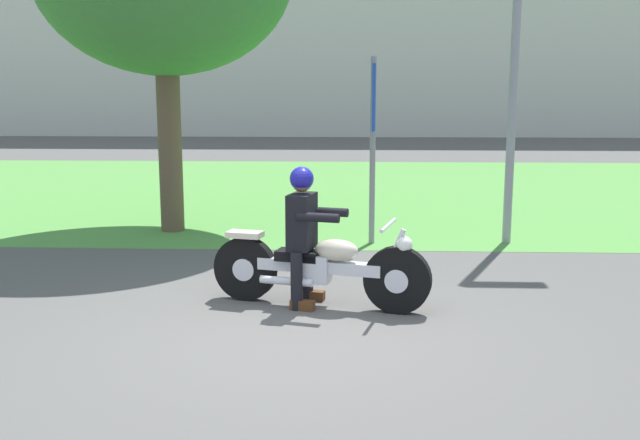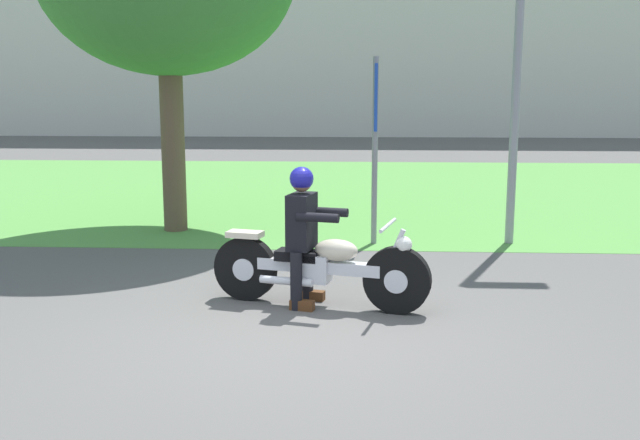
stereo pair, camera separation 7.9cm
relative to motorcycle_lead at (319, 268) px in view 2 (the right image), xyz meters
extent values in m
plane|color=#565451|center=(-0.28, -0.86, -0.40)|extent=(120.00, 120.00, 0.00)
cube|color=#549342|center=(-0.28, 8.56, -0.40)|extent=(60.00, 12.00, 0.01)
cube|color=silver|center=(3.56, 29.66, 5.65)|extent=(61.29, 8.00, 12.11)
cylinder|color=black|center=(0.77, -0.19, -0.07)|extent=(0.67, 0.28, 0.67)
cylinder|color=silver|center=(0.77, -0.19, -0.07)|extent=(0.26, 0.19, 0.23)
cylinder|color=black|center=(-0.78, 0.20, -0.07)|extent=(0.67, 0.28, 0.67)
cylinder|color=silver|center=(-0.78, 0.20, -0.07)|extent=(0.26, 0.19, 0.23)
cube|color=silver|center=(-0.01, 0.00, 0.01)|extent=(1.27, 0.45, 0.12)
cube|color=silver|center=(-0.05, 0.02, -0.01)|extent=(0.37, 0.31, 0.28)
ellipsoid|color=beige|center=(0.17, -0.04, 0.19)|extent=(0.49, 0.34, 0.22)
cube|color=black|center=(-0.22, 0.06, 0.11)|extent=(0.49, 0.34, 0.10)
cube|color=beige|center=(-0.78, 0.20, 0.29)|extent=(0.40, 0.28, 0.06)
cylinder|color=silver|center=(0.72, -0.18, 0.18)|extent=(0.26, 0.11, 0.53)
cylinder|color=silver|center=(0.67, -0.17, 0.47)|extent=(0.20, 0.65, 0.04)
sphere|color=white|center=(0.83, -0.20, 0.29)|extent=(0.16, 0.16, 0.16)
cylinder|color=silver|center=(-0.33, -0.06, -0.13)|extent=(0.55, 0.21, 0.08)
cylinder|color=black|center=(-0.14, 0.22, -0.11)|extent=(0.12, 0.12, 0.58)
cube|color=#593319|center=(-0.08, 0.21, -0.35)|extent=(0.26, 0.16, 0.10)
cylinder|color=black|center=(-0.22, -0.13, -0.11)|extent=(0.12, 0.12, 0.58)
cube|color=#593319|center=(-0.17, -0.14, -0.35)|extent=(0.26, 0.16, 0.10)
cube|color=black|center=(-0.18, 0.05, 0.46)|extent=(0.31, 0.42, 0.56)
cylinder|color=black|center=(0.07, 0.16, 0.54)|extent=(0.43, 0.19, 0.09)
cylinder|color=black|center=(-0.01, -0.17, 0.54)|extent=(0.43, 0.19, 0.09)
sphere|color=#996B4C|center=(-0.18, 0.05, 0.86)|extent=(0.20, 0.20, 0.20)
sphere|color=navy|center=(-0.18, 0.05, 0.89)|extent=(0.24, 0.24, 0.24)
cylinder|color=brown|center=(-2.45, 3.87, 0.87)|extent=(0.36, 0.36, 2.54)
cylinder|color=gray|center=(2.53, 3.18, 2.26)|extent=(0.12, 0.12, 5.32)
cylinder|color=gray|center=(0.60, 3.05, 0.90)|extent=(0.08, 0.08, 2.60)
cube|color=#1E47B2|center=(0.60, 3.05, 1.65)|extent=(0.04, 0.60, 0.90)
camera|label=1|loc=(0.31, -7.09, 1.78)|focal=40.85mm
camera|label=2|loc=(0.39, -7.09, 1.78)|focal=40.85mm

